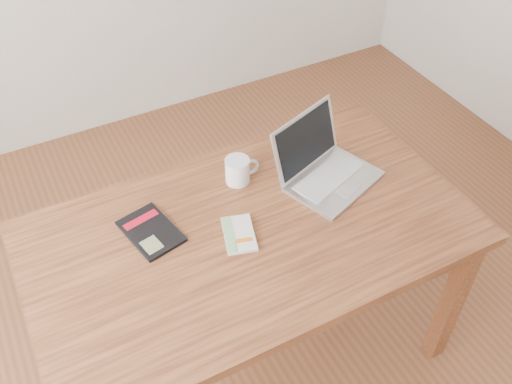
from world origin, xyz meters
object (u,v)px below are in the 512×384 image
white_guidebook (239,234)px  coffee_mug (238,170)px  desk (251,247)px  laptop (324,167)px  black_guidebook (151,231)px

white_guidebook → coffee_mug: bearing=80.6°
white_guidebook → desk: bearing=23.0°
white_guidebook → coffee_mug: 0.27m
desk → coffee_mug: coffee_mug is taller
desk → white_guidebook: size_ratio=8.06×
desk → laptop: laptop is taller
desk → laptop: bearing=17.4°
white_guidebook → black_guidebook: (-0.25, 0.15, -0.00)m
black_guidebook → coffee_mug: 0.39m
desk → coffee_mug: (0.07, 0.24, 0.14)m
white_guidebook → laptop: (0.40, 0.12, 0.04)m
black_guidebook → coffee_mug: coffee_mug is taller
black_guidebook → laptop: 0.66m
black_guidebook → laptop: bearing=-14.9°
desk → laptop: 0.40m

